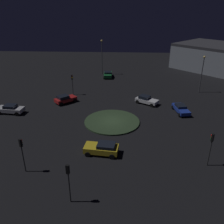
{
  "coord_description": "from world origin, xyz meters",
  "views": [
    {
      "loc": [
        -1.74,
        32.85,
        16.89
      ],
      "look_at": [
        0.0,
        0.0,
        1.75
      ],
      "focal_mm": 37.67,
      "sensor_mm": 36.0,
      "label": 1
    }
  ],
  "objects_px": {
    "car_blue": "(181,109)",
    "streetlamp_south": "(102,53)",
    "traffic_light_northwest": "(211,143)",
    "car_yellow": "(102,148)",
    "car_silver": "(10,109)",
    "streetlamp_southwest": "(202,70)",
    "traffic_light_southeast": "(72,81)",
    "car_red": "(65,99)",
    "traffic_light_north": "(68,176)",
    "traffic_light_northeast": "(22,149)",
    "car_white": "(146,100)",
    "car_green": "(108,74)"
  },
  "relations": [
    {
      "from": "car_red",
      "to": "streetlamp_southwest",
      "type": "distance_m",
      "value": 27.98
    },
    {
      "from": "traffic_light_northwest",
      "to": "traffic_light_southeast",
      "type": "distance_m",
      "value": 29.91
    },
    {
      "from": "car_silver",
      "to": "traffic_light_northeast",
      "type": "height_order",
      "value": "traffic_light_northeast"
    },
    {
      "from": "traffic_light_southeast",
      "to": "streetlamp_south",
      "type": "xyz_separation_m",
      "value": [
        -4.53,
        -15.73,
        2.71
      ]
    },
    {
      "from": "traffic_light_northeast",
      "to": "streetlamp_southwest",
      "type": "bearing_deg",
      "value": -8.6
    },
    {
      "from": "car_green",
      "to": "streetlamp_southwest",
      "type": "height_order",
      "value": "streetlamp_southwest"
    },
    {
      "from": "streetlamp_south",
      "to": "car_red",
      "type": "bearing_deg",
      "value": 75.64
    },
    {
      "from": "car_yellow",
      "to": "traffic_light_northwest",
      "type": "distance_m",
      "value": 12.55
    },
    {
      "from": "traffic_light_northwest",
      "to": "car_yellow",
      "type": "bearing_deg",
      "value": 34.09
    },
    {
      "from": "car_red",
      "to": "streetlamp_southwest",
      "type": "relative_size",
      "value": 0.55
    },
    {
      "from": "car_green",
      "to": "streetlamp_southwest",
      "type": "xyz_separation_m",
      "value": [
        -19.91,
        10.06,
        3.95
      ]
    },
    {
      "from": "traffic_light_northwest",
      "to": "car_red",
      "type": "bearing_deg",
      "value": 1.13
    },
    {
      "from": "car_blue",
      "to": "streetlamp_southwest",
      "type": "distance_m",
      "value": 12.73
    },
    {
      "from": "car_red",
      "to": "car_white",
      "type": "relative_size",
      "value": 0.94
    },
    {
      "from": "car_yellow",
      "to": "streetlamp_south",
      "type": "bearing_deg",
      "value": -78.36
    },
    {
      "from": "car_white",
      "to": "streetlamp_southwest",
      "type": "xyz_separation_m",
      "value": [
        -11.58,
        -6.83,
        3.97
      ]
    },
    {
      "from": "streetlamp_southwest",
      "to": "streetlamp_south",
      "type": "relative_size",
      "value": 0.86
    },
    {
      "from": "car_green",
      "to": "traffic_light_southeast",
      "type": "distance_m",
      "value": 14.51
    },
    {
      "from": "car_green",
      "to": "traffic_light_northeast",
      "type": "relative_size",
      "value": 1.08
    },
    {
      "from": "car_blue",
      "to": "traffic_light_southeast",
      "type": "xyz_separation_m",
      "value": [
        20.14,
        -7.61,
        2.26
      ]
    },
    {
      "from": "traffic_light_southeast",
      "to": "car_green",
      "type": "bearing_deg",
      "value": 118.42
    },
    {
      "from": "car_red",
      "to": "traffic_light_north",
      "type": "bearing_deg",
      "value": -117.81
    },
    {
      "from": "car_green",
      "to": "streetlamp_southwest",
      "type": "bearing_deg",
      "value": 60.18
    },
    {
      "from": "car_silver",
      "to": "traffic_light_northwest",
      "type": "height_order",
      "value": "traffic_light_northwest"
    },
    {
      "from": "car_blue",
      "to": "streetlamp_south",
      "type": "height_order",
      "value": "streetlamp_south"
    },
    {
      "from": "traffic_light_northeast",
      "to": "car_yellow",
      "type": "bearing_deg",
      "value": -29.3
    },
    {
      "from": "traffic_light_north",
      "to": "traffic_light_northeast",
      "type": "bearing_deg",
      "value": 65.6
    },
    {
      "from": "traffic_light_north",
      "to": "traffic_light_northeast",
      "type": "relative_size",
      "value": 1.02
    },
    {
      "from": "traffic_light_north",
      "to": "streetlamp_south",
      "type": "xyz_separation_m",
      "value": [
        1.06,
        -44.15,
        2.66
      ]
    },
    {
      "from": "car_blue",
      "to": "traffic_light_northeast",
      "type": "xyz_separation_m",
      "value": [
        20.46,
        16.71,
        2.25
      ]
    },
    {
      "from": "car_blue",
      "to": "car_white",
      "type": "relative_size",
      "value": 1.05
    },
    {
      "from": "car_yellow",
      "to": "traffic_light_north",
      "type": "bearing_deg",
      "value": 80.56
    },
    {
      "from": "streetlamp_southwest",
      "to": "car_blue",
      "type": "bearing_deg",
      "value": 60.25
    },
    {
      "from": "car_blue",
      "to": "car_red",
      "type": "height_order",
      "value": "car_red"
    },
    {
      "from": "traffic_light_northeast",
      "to": "streetlamp_southwest",
      "type": "height_order",
      "value": "streetlamp_southwest"
    },
    {
      "from": "car_white",
      "to": "traffic_light_northwest",
      "type": "distance_m",
      "value": 19.15
    },
    {
      "from": "traffic_light_north",
      "to": "traffic_light_northeast",
      "type": "xyz_separation_m",
      "value": [
        5.91,
        -4.09,
        -0.05
      ]
    },
    {
      "from": "traffic_light_northeast",
      "to": "traffic_light_north",
      "type": "bearing_deg",
      "value": -89.08
    },
    {
      "from": "car_silver",
      "to": "traffic_light_north",
      "type": "relative_size",
      "value": 1.09
    },
    {
      "from": "car_yellow",
      "to": "traffic_light_southeast",
      "type": "bearing_deg",
      "value": -62.64
    },
    {
      "from": "car_yellow",
      "to": "car_silver",
      "type": "relative_size",
      "value": 0.94
    },
    {
      "from": "streetlamp_southwest",
      "to": "traffic_light_north",
      "type": "bearing_deg",
      "value": 56.72
    },
    {
      "from": "traffic_light_southeast",
      "to": "car_white",
      "type": "bearing_deg",
      "value": 38.89
    },
    {
      "from": "car_silver",
      "to": "car_white",
      "type": "distance_m",
      "value": 23.95
    },
    {
      "from": "car_silver",
      "to": "streetlamp_southwest",
      "type": "height_order",
      "value": "streetlamp_southwest"
    },
    {
      "from": "car_red",
      "to": "traffic_light_northwest",
      "type": "bearing_deg",
      "value": -82.94
    },
    {
      "from": "car_green",
      "to": "traffic_light_north",
      "type": "distance_m",
      "value": 41.4
    },
    {
      "from": "car_white",
      "to": "traffic_light_north",
      "type": "xyz_separation_m",
      "value": [
        8.95,
        24.46,
        2.24
      ]
    },
    {
      "from": "car_red",
      "to": "traffic_light_southeast",
      "type": "bearing_deg",
      "value": 39.73
    },
    {
      "from": "car_white",
      "to": "car_yellow",
      "type": "bearing_deg",
      "value": -79.26
    }
  ]
}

